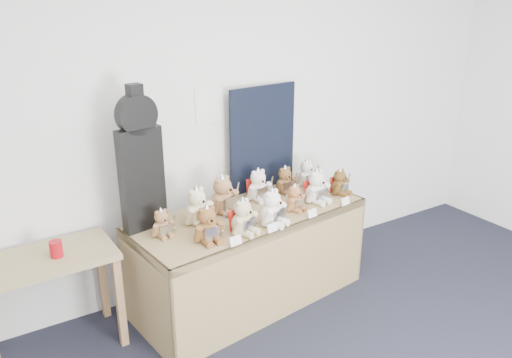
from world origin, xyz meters
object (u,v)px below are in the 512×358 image
teddy_front_left (243,218)px  teddy_front_far_left (208,225)px  teddy_back_centre_right (258,186)px  teddy_back_right (285,181)px  teddy_back_far_left (162,224)px  red_cup (56,249)px  teddy_back_centre_left (223,196)px  display_table (256,235)px  guitar_case (140,161)px  teddy_back_end (307,174)px  teddy_front_centre (273,209)px  teddy_front_end (340,183)px  teddy_front_right (295,199)px  teddy_back_left (198,207)px  teddy_front_far_right (317,188)px  side_table (48,274)px

teddy_front_left → teddy_front_far_left: bearing=155.6°
teddy_front_left → teddy_back_centre_right: 0.60m
teddy_back_right → teddy_back_far_left: 1.17m
red_cup → teddy_back_centre_left: 1.20m
display_table → guitar_case: guitar_case is taller
display_table → teddy_back_end: (0.70, 0.31, 0.26)m
teddy_front_centre → teddy_front_far_left: bearing=155.8°
teddy_front_end → teddy_front_right: bearing=169.8°
guitar_case → teddy_front_right: bearing=-25.5°
guitar_case → display_table: bearing=-26.8°
teddy_back_left → teddy_back_right: 0.88m
teddy_back_left → teddy_front_far_left: bearing=-118.2°
red_cup → teddy_back_end: bearing=3.2°
teddy_front_left → teddy_front_right: size_ratio=1.24×
teddy_front_far_left → teddy_back_left: size_ratio=0.92×
guitar_case → teddy_front_left: bearing=-48.0°
teddy_back_left → teddy_back_centre_left: (0.24, 0.07, 0.01)m
teddy_front_centre → teddy_back_left: bearing=123.2°
red_cup → teddy_back_centre_right: teddy_back_centre_right is taller
teddy_front_left → teddy_back_centre_right: (0.40, 0.45, 0.00)m
teddy_back_centre_right → teddy_front_left: bearing=-133.2°
teddy_back_left → teddy_back_centre_right: (0.60, 0.15, -0.01)m
teddy_front_far_left → teddy_back_right: size_ratio=1.13×
teddy_front_centre → teddy_back_far_left: size_ratio=1.36×
teddy_front_far_left → teddy_front_left: 0.26m
teddy_front_far_right → teddy_back_right: (-0.10, 0.29, -0.02)m
teddy_back_left → guitar_case: bearing=144.5°
teddy_front_left → teddy_back_centre_left: size_ratio=0.87×
teddy_front_left → teddy_back_right: 0.81m
teddy_back_centre_left → teddy_back_far_left: (-0.54, -0.13, -0.04)m
teddy_front_end → teddy_back_centre_left: teddy_back_centre_left is taller
teddy_back_centre_left → teddy_back_centre_right: size_ratio=1.15×
teddy_front_centre → teddy_front_right: 0.30m
side_table → teddy_front_end: size_ratio=3.61×
teddy_front_left → teddy_front_far_right: (0.76, 0.17, 0.00)m
side_table → red_cup: bearing=-31.1°
display_table → teddy_back_right: teddy_back_right is taller
side_table → teddy_front_left: bearing=-20.7°
red_cup → teddy_front_far_right: size_ratio=0.37×
teddy_front_far_left → teddy_back_left: 0.29m
display_table → teddy_front_right: bearing=-19.4°
red_cup → teddy_back_right: size_ratio=0.43×
teddy_back_right → teddy_back_far_left: bearing=-172.6°
teddy_front_centre → side_table: bearing=141.0°
red_cup → teddy_front_far_left: size_ratio=0.38×
guitar_case → teddy_back_far_left: 0.45m
side_table → teddy_front_centre: teddy_front_centre is taller
guitar_case → teddy_front_right: (1.07, -0.30, -0.40)m
teddy_front_right → side_table: bearing=154.9°
teddy_back_centre_left → teddy_back_end: bearing=-12.9°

